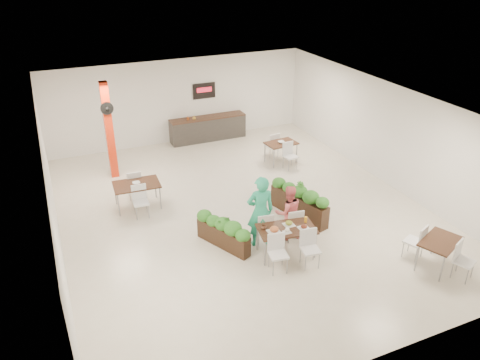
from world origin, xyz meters
name	(u,v)px	position (x,y,z in m)	size (l,w,h in m)	color
ground	(242,210)	(0.00, 0.00, 0.00)	(12.00, 12.00, 0.00)	beige
room_shell	(243,147)	(0.00, 0.00, 2.01)	(10.10, 12.10, 3.22)	white
red_column	(109,130)	(-3.00, 3.79, 1.64)	(0.40, 0.41, 3.20)	red
service_counter	(208,128)	(1.00, 5.65, 0.49)	(3.00, 0.64, 2.20)	#2E2B29
main_table	(286,232)	(0.11, -2.40, 0.64)	(1.51, 1.80, 0.92)	black
diner_man	(260,211)	(-0.28, -1.75, 0.96)	(0.70, 0.46, 1.93)	#27AC81
diner_woman	(288,212)	(0.52, -1.75, 0.75)	(0.73, 0.57, 1.50)	#FB6F75
planter_left	(223,230)	(-1.19, -1.47, 0.49)	(0.96, 1.61, 0.90)	black
planter_right	(299,200)	(1.32, -0.94, 0.51)	(0.85, 2.01, 1.09)	black
side_table_a	(137,187)	(-2.73, 1.42, 0.64)	(1.36, 1.64, 0.92)	black
side_table_b	(281,146)	(2.60, 2.56, 0.62)	(1.13, 1.65, 0.92)	black
side_table_c	(440,246)	(3.16, -4.31, 0.61)	(1.26, 1.65, 0.92)	black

